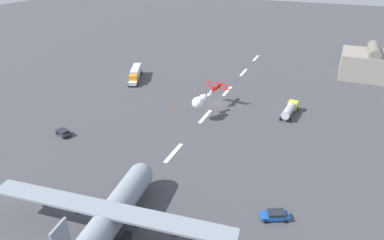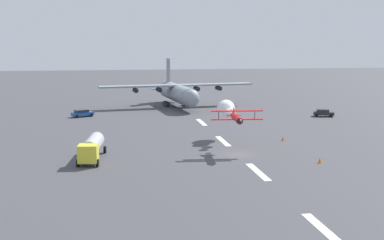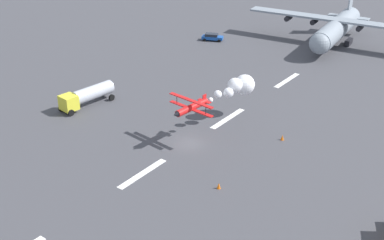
% 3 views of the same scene
% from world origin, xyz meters
% --- Properties ---
extents(ground_plane, '(440.00, 440.00, 0.00)m').
position_xyz_m(ground_plane, '(0.00, 0.00, 0.00)').
color(ground_plane, '#424247').
rests_on(ground_plane, ground).
extents(runway_stripe_0, '(8.00, 0.90, 0.01)m').
position_xyz_m(runway_stripe_0, '(-46.86, 0.00, 0.01)').
color(runway_stripe_0, white).
rests_on(runway_stripe_0, ground).
extents(runway_stripe_1, '(8.00, 0.90, 0.01)m').
position_xyz_m(runway_stripe_1, '(-28.12, 0.00, 0.01)').
color(runway_stripe_1, white).
rests_on(runway_stripe_1, ground).
extents(runway_stripe_2, '(8.00, 0.90, 0.01)m').
position_xyz_m(runway_stripe_2, '(-9.37, 0.00, 0.01)').
color(runway_stripe_2, white).
rests_on(runway_stripe_2, ground).
extents(runway_stripe_3, '(8.00, 0.90, 0.01)m').
position_xyz_m(runway_stripe_3, '(9.37, 0.00, 0.01)').
color(runway_stripe_3, white).
rests_on(runway_stripe_3, ground).
extents(runway_stripe_4, '(8.00, 0.90, 0.01)m').
position_xyz_m(runway_stripe_4, '(28.12, 0.00, 0.01)').
color(runway_stripe_4, white).
rests_on(runway_stripe_4, ground).
extents(cargo_transport_plane, '(24.96, 37.86, 11.41)m').
position_xyz_m(cargo_transport_plane, '(51.21, 1.30, 3.51)').
color(cargo_transport_plane, gray).
rests_on(cargo_transport_plane, ground).
extents(stunt_biplane_red, '(16.20, 7.24, 2.97)m').
position_xyz_m(stunt_biplane_red, '(9.57, -0.73, 4.91)').
color(stunt_biplane_red, red).
extents(semi_truck_orange, '(13.76, 8.27, 3.70)m').
position_xyz_m(semi_truck_orange, '(-7.25, -31.23, 2.12)').
color(semi_truck_orange, silver).
rests_on(semi_truck_orange, ground).
extents(fuel_tanker_truck, '(9.21, 3.64, 2.90)m').
position_xyz_m(fuel_tanker_truck, '(0.14, 19.91, 1.74)').
color(fuel_tanker_truck, yellow).
rests_on(fuel_tanker_truck, ground).
extents(followme_car_yellow, '(3.11, 4.54, 1.52)m').
position_xyz_m(followme_car_yellow, '(31.44, -26.78, 0.81)').
color(followme_car_yellow, '#262628').
rests_on(followme_car_yellow, ground).
extents(airport_staff_sedan, '(3.50, 4.81, 1.52)m').
position_xyz_m(airport_staff_sedan, '(39.14, 23.43, 0.81)').
color(airport_staff_sedan, '#194CA5').
rests_on(airport_staff_sedan, ground).
extents(hangar_building, '(15.66, 18.64, 10.92)m').
position_xyz_m(hangar_building, '(-40.43, 40.09, 4.49)').
color(hangar_building, gray).
rests_on(hangar_building, ground).
extents(traffic_cone_near, '(0.44, 0.44, 0.75)m').
position_xyz_m(traffic_cone_near, '(-6.54, -9.13, 0.38)').
color(traffic_cone_near, orange).
rests_on(traffic_cone_near, ground).
extents(traffic_cone_far, '(0.44, 0.44, 0.75)m').
position_xyz_m(traffic_cone_far, '(8.25, -9.49, 0.38)').
color(traffic_cone_far, orange).
rests_on(traffic_cone_far, ground).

